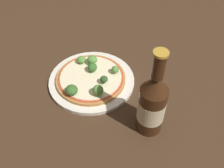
# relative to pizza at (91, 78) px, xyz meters

# --- Properties ---
(ground_plane) EXTENTS (3.00, 3.00, 0.00)m
(ground_plane) POSITION_rel_pizza_xyz_m (-0.02, -0.01, -0.02)
(ground_plane) COLOR #3D2819
(plate) EXTENTS (0.26, 0.26, 0.01)m
(plate) POSITION_rel_pizza_xyz_m (-0.00, 0.00, -0.01)
(plate) COLOR silver
(plate) RESTS_ON ground_plane
(pizza) EXTENTS (0.21, 0.21, 0.01)m
(pizza) POSITION_rel_pizza_xyz_m (0.00, 0.00, 0.00)
(pizza) COLOR #B77F42
(pizza) RESTS_ON plate
(broccoli_floret_0) EXTENTS (0.03, 0.03, 0.03)m
(broccoli_floret_0) POSITION_rel_pizza_xyz_m (-0.01, 0.02, 0.02)
(broccoli_floret_0) COLOR #89A866
(broccoli_floret_0) RESTS_ON pizza
(broccoli_floret_1) EXTENTS (0.04, 0.04, 0.03)m
(broccoli_floret_1) POSITION_rel_pizza_xyz_m (0.03, -0.08, 0.02)
(broccoli_floret_1) COLOR #89A866
(broccoli_floret_1) RESTS_ON pizza
(broccoli_floret_2) EXTENTS (0.03, 0.03, 0.03)m
(broccoli_floret_2) POSITION_rel_pizza_xyz_m (0.07, -0.02, 0.02)
(broccoli_floret_2) COLOR #89A866
(broccoli_floret_2) RESTS_ON pizza
(broccoli_floret_3) EXTENTS (0.03, 0.03, 0.03)m
(broccoli_floret_3) POSITION_rel_pizza_xyz_m (-0.05, 0.04, 0.02)
(broccoli_floret_3) COLOR #89A866
(broccoli_floret_3) RESTS_ON pizza
(broccoli_floret_4) EXTENTS (0.02, 0.02, 0.03)m
(broccoli_floret_4) POSITION_rel_pizza_xyz_m (0.05, 0.02, 0.02)
(broccoli_floret_4) COLOR #89A866
(broccoli_floret_4) RESTS_ON pizza
(broccoli_floret_5) EXTENTS (0.03, 0.03, 0.02)m
(broccoli_floret_5) POSITION_rel_pizza_xyz_m (-0.07, 0.01, 0.02)
(broccoli_floret_5) COLOR #89A866
(broccoli_floret_5) RESTS_ON pizza
(broccoli_floret_6) EXTENTS (0.02, 0.02, 0.02)m
(broccoli_floret_6) POSITION_rel_pizza_xyz_m (0.03, 0.07, 0.02)
(broccoli_floret_6) COLOR #89A866
(broccoli_floret_6) RESTS_ON pizza
(beer_bottle) EXTENTS (0.07, 0.07, 0.25)m
(beer_bottle) POSITION_rel_pizza_xyz_m (0.22, 0.04, 0.07)
(beer_bottle) COLOR #381E0F
(beer_bottle) RESTS_ON ground_plane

